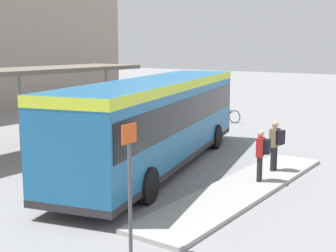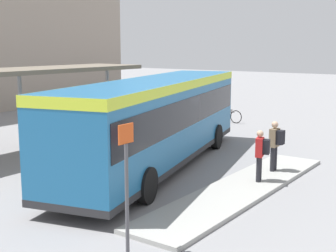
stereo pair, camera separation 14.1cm
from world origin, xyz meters
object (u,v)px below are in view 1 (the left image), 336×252
city_bus (158,117)px  platform_sign (130,184)px  pedestrian_companion (262,152)px  pedestrian_waiting (276,142)px  bicycle_white (212,116)px  bicycle_black (227,116)px

city_bus → platform_sign: bearing=-163.2°
pedestrian_companion → pedestrian_waiting: bearing=-100.6°
bicycle_white → city_bus: bearing=-79.6°
pedestrian_waiting → bicycle_white: size_ratio=1.08×
bicycle_white → pedestrian_companion: bearing=-62.1°
bicycle_black → platform_sign: platform_sign is taller
pedestrian_waiting → bicycle_black: size_ratio=0.97×
platform_sign → bicycle_white: bearing=24.4°
pedestrian_waiting → pedestrian_companion: 1.45m
bicycle_black → city_bus: bearing=108.3°
pedestrian_waiting → pedestrian_companion: bearing=95.4°
city_bus → bicycle_black: size_ratio=7.06×
pedestrian_waiting → bicycle_white: bearing=-49.0°
bicycle_white → platform_sign: (-16.27, -7.38, 1.21)m
pedestrian_waiting → bicycle_black: bearing=-53.2°
city_bus → pedestrian_waiting: bearing=-82.7°
bicycle_white → platform_sign: 17.91m
bicycle_black → pedestrian_companion: bearing=126.5°
bicycle_white → platform_sign: size_ratio=0.56×
city_bus → bicycle_white: 10.80m
city_bus → pedestrian_companion: bearing=-103.4°
platform_sign → bicycle_black: bearing=21.6°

